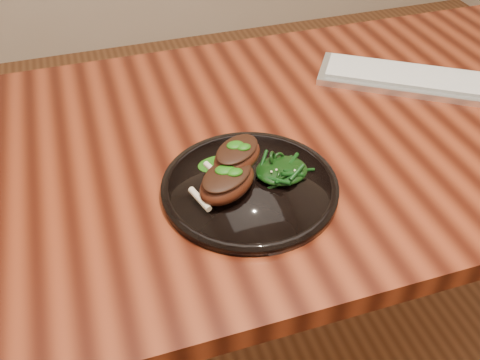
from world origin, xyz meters
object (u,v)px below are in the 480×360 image
object	(u,v)px
plate	(250,187)
lamb_chop_front	(227,181)
desk	(299,161)
greens_heap	(282,168)
keyboard	(420,80)

from	to	relation	value
plate	lamb_chop_front	distance (m)	0.05
desk	greens_heap	size ratio (longest dim) A/B	17.94
desk	keyboard	bearing A→B (deg)	13.65
desk	lamb_chop_front	world-z (taller)	lamb_chop_front
lamb_chop_front	greens_heap	size ratio (longest dim) A/B	1.49
plate	greens_heap	xyz separation A→B (m)	(0.06, 0.01, 0.02)
desk	lamb_chop_front	distance (m)	0.28
greens_heap	keyboard	bearing A→B (deg)	27.63
desk	greens_heap	world-z (taller)	greens_heap
plate	lamb_chop_front	xyz separation A→B (m)	(-0.04, -0.01, 0.03)
desk	lamb_chop_front	size ratio (longest dim) A/B	12.03
desk	plate	distance (m)	0.23
desk	keyboard	world-z (taller)	keyboard
plate	lamb_chop_front	world-z (taller)	lamb_chop_front
greens_heap	plate	bearing A→B (deg)	-174.81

